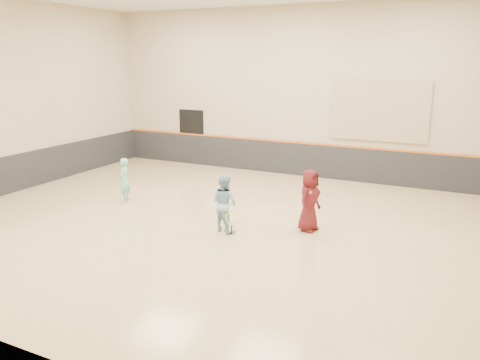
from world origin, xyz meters
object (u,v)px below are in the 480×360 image
at_px(young_man, 309,200).
at_px(spare_racket, 217,197).
at_px(girl, 124,180).
at_px(instructor, 224,203).

height_order(young_man, spare_racket, young_man).
height_order(girl, young_man, young_man).
bearing_deg(spare_racket, instructor, -57.57).
xyz_separation_m(girl, young_man, (5.72, 0.07, 0.11)).
xyz_separation_m(girl, spare_racket, (2.34, 1.48, -0.61)).
relative_size(instructor, spare_racket, 2.33).
distance_m(instructor, young_man, 2.10).
bearing_deg(young_man, instructor, 128.33).
relative_size(girl, young_man, 0.85).
bearing_deg(girl, instructor, 55.02).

